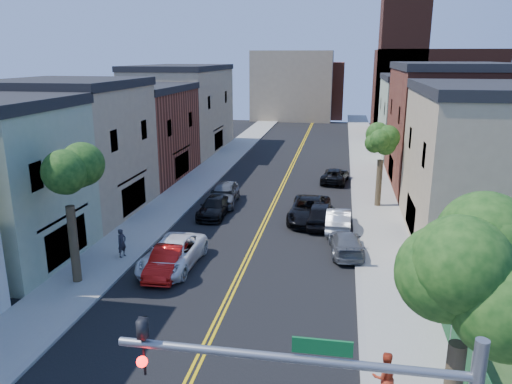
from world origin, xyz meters
The scene contains 28 objects.
sidewalk_left centered at (-7.90, 40.00, 0.07)m, with size 3.20×100.00×0.15m, color gray.
sidewalk_right centered at (7.90, 40.00, 0.07)m, with size 3.20×100.00×0.15m, color gray.
curb_left centered at (-6.15, 40.00, 0.07)m, with size 0.30×100.00×0.15m, color gray.
curb_right centered at (6.15, 40.00, 0.07)m, with size 0.30×100.00×0.15m, color gray.
bldg_left_tan_near centered at (-14.00, 25.00, 4.50)m, with size 9.00×10.00×9.00m, color #998466.
bldg_left_brick centered at (-14.00, 36.00, 4.00)m, with size 9.00×12.00×8.00m, color brown.
bldg_left_tan_far centered at (-14.00, 50.00, 4.75)m, with size 9.00×16.00×9.50m, color #998466.
bldg_right_tan centered at (14.00, 24.00, 4.50)m, with size 9.00×12.00×9.00m, color #998466.
bldg_right_brick centered at (14.00, 38.00, 5.00)m, with size 9.00×14.00×10.00m, color brown.
bldg_right_palegrn centered at (14.00, 52.00, 4.25)m, with size 9.00×12.00×8.50m, color gray.
church centered at (16.33, 67.07, 7.24)m, with size 16.20×14.20×22.60m.
backdrop_left centered at (-4.00, 82.00, 6.00)m, with size 14.00×8.00×12.00m, color #998466.
backdrop_center centered at (0.00, 86.00, 5.00)m, with size 10.00×8.00×10.00m, color brown.
fence_right centered at (9.50, 9.50, 1.10)m, with size 0.04×15.00×1.90m, color #143F1E.
tree_left_mid centered at (-7.88, 14.01, 6.58)m, with size 5.20×5.20×9.29m.
tree_right_corner centered at (7.93, 4.01, 7.31)m, with size 5.80×5.80×10.35m.
tree_right_far centered at (7.92, 30.01, 5.76)m, with size 4.40×4.40×8.03m.
red_sedan centered at (-3.80, 15.95, 0.70)m, with size 1.49×4.28×1.41m, color #BA100C.
white_pickup centered at (-3.80, 16.75, 0.77)m, with size 2.55×5.54×1.54m, color white.
grey_car_left centered at (-3.80, 28.82, 0.85)m, with size 2.02×5.01×1.71m, color #4E5155.
black_car_left centered at (-3.80, 25.85, 0.67)m, with size 1.87×4.59×1.33m, color black.
grey_car_right centered at (5.50, 20.29, 0.65)m, with size 1.82×4.48×1.30m, color #54565B.
black_car_right centered at (3.81, 25.09, 0.81)m, with size 1.91×4.74×1.61m, color black.
silver_car_right centered at (5.01, 24.30, 0.74)m, with size 1.56×4.47×1.47m, color #A9ADB1.
dark_car_right_far centered at (4.57, 37.12, 0.65)m, with size 2.16×4.69×1.30m, color black.
black_suv_lane centered at (3.00, 25.90, 0.80)m, with size 2.66×5.77×1.60m, color black.
pedestrian_left centered at (-6.97, 17.31, 0.97)m, with size 0.60×0.39×1.64m, color #25242B.
pedestrian_right centered at (6.70, 7.44, 1.02)m, with size 0.85×0.66×1.75m, color #B5341B.
Camera 1 is at (4.93, -6.97, 11.15)m, focal length 34.58 mm.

